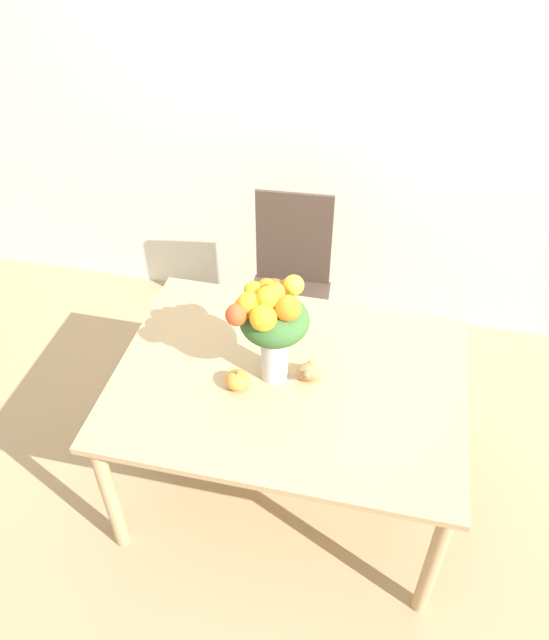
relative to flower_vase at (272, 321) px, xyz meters
The scene contains 7 objects.
ground_plane 1.02m from the flower_vase, ahead, with size 12.00×12.00×0.00m, color tan.
wall_back 1.42m from the flower_vase, 87.02° to the left, with size 8.00×0.06×2.70m.
dining_table 0.38m from the flower_vase, ahead, with size 1.41×1.04×0.72m.
flower_vase is the anchor object (origin of this frame).
pumpkin 0.30m from the flower_vase, 142.68° to the right, with size 0.10×0.10×0.09m.
turkey_figurine 0.29m from the flower_vase, 10.63° to the left, with size 0.10×0.13×0.08m.
dining_chair_near_window 1.01m from the flower_vase, 96.78° to the left, with size 0.45×0.45×0.99m.
Camera 1 is at (0.32, -1.69, 2.55)m, focal length 35.00 mm.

